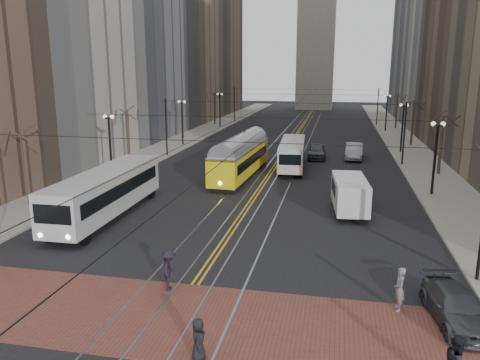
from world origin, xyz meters
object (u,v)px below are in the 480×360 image
at_px(sedan_grey, 317,151).
at_px(pedestrian_b, 399,289).
at_px(transit_bus, 106,194).
at_px(sedan_silver, 354,151).
at_px(sedan_parked, 456,307).
at_px(pedestrian_d, 169,270).
at_px(streetcar, 241,160).
at_px(rear_bus, 292,155).
at_px(pedestrian_a, 198,340).
at_px(cargo_van, 350,196).

bearing_deg(sedan_grey, pedestrian_b, -83.25).
xyz_separation_m(transit_bus, pedestrian_b, (17.82, -9.23, -0.63)).
distance_m(sedan_silver, sedan_parked, 35.02).
distance_m(sedan_silver, pedestrian_d, 35.73).
bearing_deg(pedestrian_b, streetcar, -157.72).
relative_size(transit_bus, sedan_parked, 2.83).
relative_size(sedan_grey, pedestrian_d, 2.65).
relative_size(sedan_parked, pedestrian_b, 2.39).
xyz_separation_m(transit_bus, pedestrian_d, (7.86, -9.38, -0.62)).
height_order(transit_bus, sedan_parked, transit_bus).
bearing_deg(sedan_grey, sedan_silver, 5.24).
height_order(streetcar, sedan_grey, streetcar).
distance_m(rear_bus, pedestrian_b, 28.88).
bearing_deg(sedan_parked, sedan_grey, 93.66).
bearing_deg(rear_bus, streetcar, -134.30).
bearing_deg(pedestrian_d, sedan_silver, -29.62).
bearing_deg(pedestrian_a, pedestrian_d, 21.45).
height_order(pedestrian_a, pedestrian_d, pedestrian_d).
distance_m(cargo_van, sedan_parked, 14.56).
relative_size(rear_bus, sedan_grey, 2.12).
bearing_deg(rear_bus, pedestrian_b, -78.86).
xyz_separation_m(transit_bus, sedan_silver, (16.97, 25.17, -0.72)).
relative_size(rear_bus, pedestrian_b, 5.66).
bearing_deg(pedestrian_b, sedan_parked, 72.33).
distance_m(transit_bus, pedestrian_a, 17.82).
height_order(transit_bus, cargo_van, transit_bus).
relative_size(pedestrian_a, pedestrian_d, 0.82).
height_order(sedan_grey, pedestrian_d, pedestrian_d).
height_order(transit_bus, pedestrian_b, transit_bus).
height_order(rear_bus, sedan_silver, rear_bus).
relative_size(sedan_parked, pedestrian_d, 2.37).
relative_size(rear_bus, sedan_parked, 2.37).
bearing_deg(pedestrian_a, sedan_parked, -72.94).
distance_m(cargo_van, pedestrian_d, 15.95).
xyz_separation_m(cargo_van, sedan_parked, (3.85, -14.03, -0.57)).
bearing_deg(sedan_silver, streetcar, -130.01).
xyz_separation_m(pedestrian_b, pedestrian_d, (-9.97, -0.15, 0.01)).
bearing_deg(transit_bus, sedan_grey, 61.59).
height_order(rear_bus, cargo_van, rear_bus).
xyz_separation_m(streetcar, sedan_grey, (6.50, 10.86, -0.69)).
xyz_separation_m(transit_bus, sedan_parked, (19.91, -9.73, -0.93)).
height_order(sedan_silver, pedestrian_b, pedestrian_b).
xyz_separation_m(streetcar, pedestrian_b, (11.46, -23.04, -0.59)).
bearing_deg(sedan_grey, sedan_parked, -80.00).
relative_size(streetcar, sedan_silver, 2.50).
relative_size(cargo_van, pedestrian_b, 2.96).
bearing_deg(sedan_grey, pedestrian_d, -99.93).
xyz_separation_m(rear_bus, sedan_parked, (9.24, -28.48, -0.73)).
height_order(streetcar, pedestrian_a, streetcar).
bearing_deg(rear_bus, pedestrian_d, -98.91).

